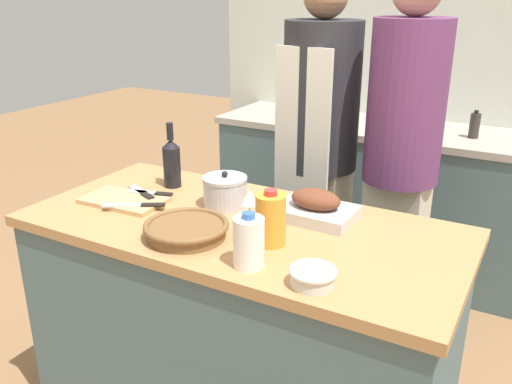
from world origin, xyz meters
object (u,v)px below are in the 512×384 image
person_cook_guest (402,152)px  knife_paring (152,193)px  condiment_bottle_tall (475,125)px  wine_glass_left (250,198)px  stock_pot (225,191)px  wine_bottle_green (172,162)px  cutting_board (124,200)px  mixing_bowl (313,276)px  knife_bread (142,192)px  juice_jug (271,219)px  condiment_bottle_short (309,104)px  knife_chef (136,205)px  person_cook_aproned (319,143)px  wicker_basket (186,229)px  roasting_pan (315,208)px  milk_jug (249,242)px

person_cook_guest → knife_paring: bearing=-128.6°
condiment_bottle_tall → wine_glass_left: bearing=-108.4°
stock_pot → wine_bottle_green: (-0.32, 0.08, 0.05)m
condiment_bottle_tall → cutting_board: bearing=-122.5°
mixing_bowl → knife_paring: size_ratio=0.75×
mixing_bowl → knife_bread: bearing=161.1°
juice_jug → knife_paring: juice_jug is taller
stock_pot → condiment_bottle_short: size_ratio=0.98×
mixing_bowl → knife_chef: bearing=167.4°
stock_pot → wine_glass_left: stock_pot is taller
juice_jug → person_cook_aproned: size_ratio=0.11×
knife_paring → person_cook_aproned: size_ratio=0.11×
wine_glass_left → person_cook_aproned: person_cook_aproned is taller
condiment_bottle_tall → person_cook_aproned: 0.94m
mixing_bowl → person_cook_guest: (-0.06, 1.12, 0.07)m
cutting_board → juice_jug: size_ratio=1.75×
cutting_board → person_cook_guest: size_ratio=0.19×
juice_jug → condiment_bottle_tall: size_ratio=1.23×
wine_bottle_green → condiment_bottle_tall: bearing=54.5°
wine_glass_left → person_cook_aproned: bearing=96.4°
cutting_board → wine_bottle_green: (0.05, 0.25, 0.10)m
wicker_basket → wine_bottle_green: size_ratio=1.05×
mixing_bowl → roasting_pan: bearing=112.7°
stock_pot → condiment_bottle_tall: 1.63m
milk_jug → condiment_bottle_tall: milk_jug is taller
roasting_pan → cutting_board: roasting_pan is taller
roasting_pan → cutting_board: bearing=-162.8°
wine_bottle_green → knife_bread: bearing=-99.1°
roasting_pan → person_cook_aproned: bearing=112.2°
person_cook_aproned → wine_glass_left: bearing=-77.5°
stock_pot → wine_glass_left: (0.16, -0.09, 0.03)m
wine_bottle_green → person_cook_guest: bearing=39.5°
juice_jug → knife_bread: (-0.65, 0.12, -0.07)m
cutting_board → mixing_bowl: bearing=-13.6°
juice_jug → condiment_bottle_tall: 1.73m
wicker_basket → wine_bottle_green: wine_bottle_green is taller
wine_glass_left → condiment_bottle_tall: size_ratio=0.82×
knife_bread → person_cook_aproned: 0.94m
cutting_board → juice_jug: 0.68m
juice_jug → person_cook_aproned: person_cook_aproned is taller
juice_jug → knife_chef: juice_jug is taller
mixing_bowl → knife_paring: (-0.84, 0.31, -0.01)m
wicker_basket → knife_bread: (-0.38, 0.22, -0.01)m
cutting_board → milk_jug: milk_jug is taller
milk_jug → knife_chef: bearing=163.8°
wine_glass_left → mixing_bowl: bearing=-38.2°
roasting_pan → wine_bottle_green: wine_bottle_green is taller
knife_paring → condiment_bottle_short: size_ratio=1.06×
cutting_board → condiment_bottle_tall: size_ratio=2.15×
knife_paring → person_cook_guest: (0.78, 0.81, 0.08)m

